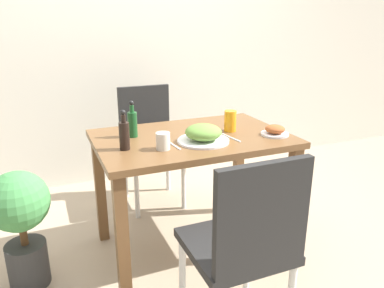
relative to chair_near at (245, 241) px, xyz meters
The scene contains 14 objects.
ground_plane 0.91m from the chair_near, 84.33° to the left, with size 16.00×16.00×0.00m, color tan.
wall_back 2.21m from the chair_near, 87.93° to the left, with size 8.00×0.05×2.60m.
dining_table 0.76m from the chair_near, 84.33° to the left, with size 1.10×0.73×0.74m.
chair_near is the anchor object (origin of this frame).
chair_far 1.50m from the chair_near, 88.77° to the left, with size 0.42×0.42×0.90m.
food_plate 0.69m from the chair_near, 81.88° to the left, with size 0.29×0.29×0.10m.
side_plate 0.82m from the chair_near, 47.86° to the left, with size 0.16×0.16×0.06m.
drink_cup 0.67m from the chair_near, 104.62° to the left, with size 0.07×0.07×0.09m.
juice_glass 0.87m from the chair_near, 66.89° to the left, with size 0.07×0.07×0.13m.
sauce_bottle 0.81m from the chair_near, 116.87° to the left, with size 0.05×0.05×0.21m.
condiment_bottle 0.95m from the chair_near, 105.73° to the left, with size 0.05×0.05×0.21m.
fork_utensil 0.67m from the chair_near, 97.65° to the left, with size 0.02×0.16×0.00m.
spoon_utensil 0.72m from the chair_near, 67.23° to the left, with size 0.03×0.17×0.00m.
potted_plant_left 1.17m from the chair_near, 138.78° to the left, with size 0.31×0.31×0.66m.
Camera 1 is at (-0.79, -1.90, 1.38)m, focal length 35.00 mm.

